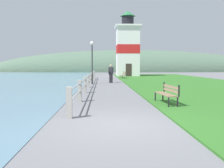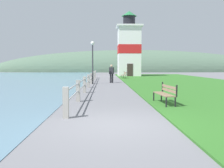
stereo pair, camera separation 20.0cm
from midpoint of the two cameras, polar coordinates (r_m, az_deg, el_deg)
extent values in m
plane|color=slate|center=(7.27, 1.55, -9.37)|extent=(160.00, 160.00, 0.00)
cube|color=#2D6623|center=(24.61, 17.44, 0.13)|extent=(12.00, 48.39, 0.06)
cube|color=#A8A399|center=(8.23, -9.84, -4.21)|extent=(0.18, 0.18, 1.02)
cube|color=#A8A399|center=(11.95, -7.29, -1.55)|extent=(0.18, 0.18, 1.02)
cube|color=#A8A399|center=(15.70, -5.95, -0.16)|extent=(0.18, 0.18, 1.02)
cube|color=#A8A399|center=(19.45, -5.13, 0.69)|extent=(0.18, 0.18, 1.02)
cube|color=#A8A399|center=(23.22, -4.58, 1.27)|extent=(0.18, 0.18, 1.02)
cube|color=#A8A399|center=(26.98, -4.18, 1.69)|extent=(0.18, 0.18, 1.02)
cube|color=#A8A399|center=(30.75, -3.88, 2.00)|extent=(0.18, 0.18, 1.02)
cube|color=#A8A399|center=(34.52, -3.64, 2.25)|extent=(0.18, 0.18, 1.02)
cylinder|color=#B2B2B7|center=(21.32, -4.84, 1.97)|extent=(0.06, 26.42, 0.06)
cylinder|color=#B2B2B7|center=(21.33, -4.83, 1.01)|extent=(0.06, 26.42, 0.06)
cube|color=#846B51|center=(11.04, 11.51, -2.30)|extent=(0.26, 1.88, 0.04)
cube|color=#846B51|center=(11.09, 12.24, -2.28)|extent=(0.26, 1.88, 0.04)
cube|color=#846B51|center=(11.13, 12.95, -2.27)|extent=(0.26, 1.88, 0.04)
cube|color=#846B51|center=(11.13, 13.41, -0.63)|extent=(0.20, 1.87, 0.11)
cube|color=#846B51|center=(11.15, 13.39, -1.44)|extent=(0.20, 1.87, 0.11)
cube|color=black|center=(10.20, 12.85, -4.24)|extent=(0.05, 0.05, 0.45)
cube|color=black|center=(11.92, 9.99, -2.98)|extent=(0.05, 0.05, 0.45)
cube|color=black|center=(10.33, 14.80, -4.17)|extent=(0.05, 0.05, 0.45)
cube|color=black|center=(12.03, 11.68, -2.94)|extent=(0.05, 0.05, 0.45)
cube|color=black|center=(10.29, 15.10, -1.57)|extent=(0.05, 0.05, 0.49)
cube|color=black|center=(12.00, 11.94, -0.71)|extent=(0.05, 0.05, 0.49)
cube|color=#846B51|center=(32.71, 2.56, 2.07)|extent=(0.24, 1.73, 0.04)
cube|color=#846B51|center=(32.73, 2.81, 2.07)|extent=(0.24, 1.73, 0.04)
cube|color=#846B51|center=(32.75, 3.06, 2.07)|extent=(0.24, 1.73, 0.04)
cube|color=#846B51|center=(32.75, 3.22, 2.63)|extent=(0.18, 1.72, 0.11)
cube|color=#846B51|center=(32.76, 3.22, 2.35)|extent=(0.18, 1.72, 0.11)
cube|color=black|center=(31.89, 2.71, 1.57)|extent=(0.05, 0.05, 0.45)
cube|color=black|center=(33.54, 2.28, 1.70)|extent=(0.05, 0.05, 0.45)
cube|color=black|center=(31.94, 3.36, 1.57)|extent=(0.05, 0.05, 0.45)
cube|color=black|center=(33.59, 2.90, 1.71)|extent=(0.05, 0.05, 0.45)
cube|color=black|center=(31.93, 3.45, 2.42)|extent=(0.05, 0.05, 0.49)
cube|color=black|center=(33.58, 2.99, 2.51)|extent=(0.05, 0.05, 0.49)
cube|color=white|center=(40.36, 4.04, 7.32)|extent=(3.49, 3.49, 7.77)
cube|color=red|center=(40.38, 4.05, 7.87)|extent=(3.53, 3.53, 1.40)
cube|color=white|center=(40.77, 4.07, 12.96)|extent=(4.01, 4.01, 0.25)
cylinder|color=black|center=(40.91, 4.08, 14.16)|extent=(1.92, 1.92, 1.49)
cone|color=#23703D|center=(41.13, 4.09, 15.75)|extent=(2.40, 2.40, 0.82)
cube|color=#332823|center=(38.55, 4.28, 3.18)|extent=(0.90, 0.06, 2.00)
cylinder|color=#28282D|center=(24.66, -0.09, 1.29)|extent=(0.17, 0.17, 0.88)
cylinder|color=#28282D|center=(24.59, 0.34, 1.28)|extent=(0.17, 0.17, 0.88)
cube|color=#232328|center=(24.60, 0.12, 3.08)|extent=(0.50, 0.39, 0.66)
sphere|color=tan|center=(24.59, 0.12, 4.18)|extent=(0.24, 0.24, 0.24)
cylinder|color=#333338|center=(23.41, -4.20, 4.45)|extent=(0.12, 0.12, 3.60)
sphere|color=white|center=(23.50, -4.23, 9.28)|extent=(0.36, 0.36, 0.36)
ellipsoid|color=#4C6651|center=(69.84, 5.21, 2.83)|extent=(80.00, 16.00, 12.00)
camera|label=1|loc=(0.10, -89.70, 0.02)|focal=40.00mm
camera|label=2|loc=(0.10, 90.30, -0.02)|focal=40.00mm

